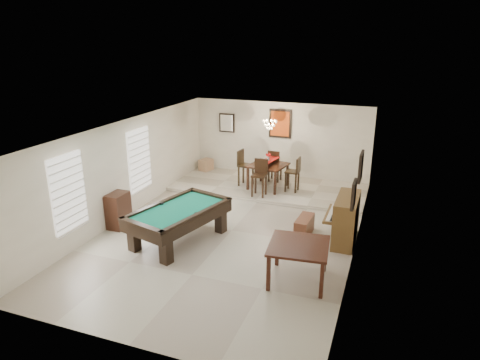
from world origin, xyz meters
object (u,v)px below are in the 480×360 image
Objects in this scene: piano_bench at (304,226)px; chandelier at (270,121)px; dining_chair_west at (246,168)px; flower_vase at (268,157)px; dining_chair_east at (292,174)px; dining_chair_north at (275,165)px; upright_piano at (340,219)px; corner_bench at (206,165)px; square_table at (298,263)px; dining_table at (268,174)px; pool_table at (179,225)px; dining_chair_south at (259,178)px; apothecary_chest at (118,210)px.

piano_bench is 1.36× the size of chandelier.
flower_vase is at bearing -82.32° from dining_chair_west.
flower_vase is 0.23× the size of dining_chair_east.
dining_chair_west is (-0.75, -0.75, 0.05)m from dining_chair_north.
upright_piano is 6.37m from corner_bench.
square_table is at bearing -104.36° from upright_piano.
dining_chair_west is at bearing -178.45° from dining_table.
corner_bench is at bearing 139.38° from piano_bench.
pool_table is 3.13m from square_table.
corner_bench is (-3.37, 1.05, -0.34)m from dining_chair_east.
square_table reaches higher than piano_bench.
dining_chair_north is at bearing 85.92° from chandelier.
dining_chair_west is at bearing 131.61° from dining_chair_south.
upright_piano is at bearing 129.57° from dining_chair_north.
dining_chair_south is (-0.03, -0.78, 0.11)m from dining_table.
dining_chair_west reaches higher than apothecary_chest.
pool_table is at bearing -21.75° from dining_chair_east.
corner_bench is 0.73× the size of chandelier.
flower_vase reaches higher than dining_chair_east.
apothecary_chest is at bearing 169.16° from square_table.
apothecary_chest reaches higher than pool_table.
dining_table is 1.00× the size of dining_chair_east.
upright_piano is at bearing 12.17° from apothecary_chest.
chandelier is at bearing 88.51° from dining_chair_south.
dining_chair_west reaches higher than flower_vase.
apothecary_chest is (-4.85, 0.93, 0.06)m from square_table.
dining_chair_south reaches higher than dining_table.
dining_table is at bearing 87.09° from dining_chair_south.
flower_vase reaches higher than pool_table.
dining_table is at bearing 91.44° from pool_table.
piano_bench is at bearing 179.20° from upright_piano.
upright_piano is 3.22m from dining_chair_east.
flower_vase is 0.88m from dining_chair_north.
chandelier is at bearing 88.73° from dining_chair_north.
dining_chair_north is (-2.03, 5.52, 0.25)m from square_table.
dining_chair_north is at bearing 87.94° from dining_table.
pool_table is 3.81m from upright_piano.
chandelier is at bearing 97.73° from flower_vase.
apothecary_chest is 4.88m from corner_bench.
upright_piano is 1.26× the size of dining_table.
chandelier is (-0.04, -0.61, 1.56)m from dining_chair_north.
dining_table is (0.98, 4.02, 0.16)m from pool_table.
dining_table is (-1.74, 2.68, 0.33)m from piano_bench.
piano_bench is 0.76× the size of dining_chair_east.
dining_chair_east reaches higher than corner_bench.
dining_chair_north is 1.74× the size of chandelier.
upright_piano is 3.74m from dining_table.
dining_chair_south is 1.78m from chandelier.
apothecary_chest is 5.16m from chandelier.
flower_vase reaches higher than square_table.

